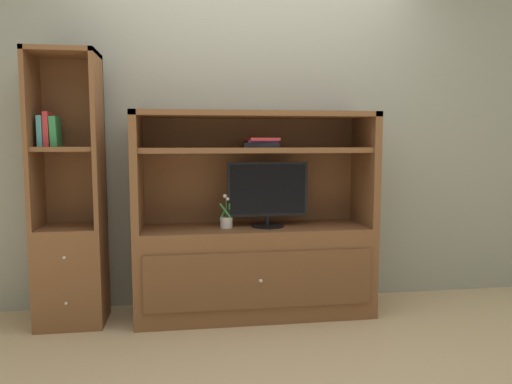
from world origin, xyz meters
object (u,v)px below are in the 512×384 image
Objects in this scene: potted_plant at (226,221)px; upright_book_row at (49,131)px; magazine_stack at (261,143)px; media_console at (255,249)px; tv_monitor at (268,193)px; bookshelf_tall at (71,235)px.

upright_book_row is at bearing 178.97° from potted_plant.
magazine_stack is at bearing 0.07° from upright_book_row.
media_console is 0.29m from potted_plant.
bookshelf_tall is at bearing 178.85° from tv_monitor.
upright_book_row is at bearing -174.80° from bookshelf_tall.
upright_book_row is at bearing -179.93° from magazine_stack.
bookshelf_tall reaches higher than media_console.
media_console reaches higher than potted_plant.
bookshelf_tall is (-1.25, 0.00, 0.13)m from media_console.
tv_monitor reaches higher than potted_plant.
media_console is 5.27× the size of magazine_stack.
bookshelf_tall is 0.70m from upright_book_row.
bookshelf_tall is 8.08× the size of upright_book_row.
tv_monitor is 0.35m from potted_plant.
magazine_stack reaches higher than tv_monitor.
upright_book_row is (-1.15, 0.02, 0.62)m from potted_plant.
magazine_stack is (-0.04, 0.02, 0.35)m from tv_monitor.
magazine_stack is 0.17× the size of bookshelf_tall.
magazine_stack reaches higher than potted_plant.
magazine_stack is 1.40× the size of upright_book_row.
potted_plant is (-0.29, -0.00, -0.19)m from tv_monitor.
tv_monitor is 0.31× the size of bookshelf_tall.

